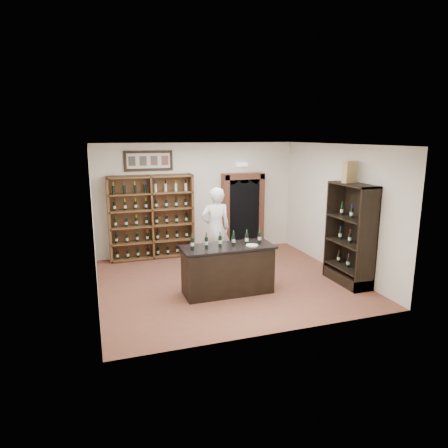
{
  "coord_description": "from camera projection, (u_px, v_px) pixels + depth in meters",
  "views": [
    {
      "loc": [
        -2.73,
        -7.95,
        3.2
      ],
      "look_at": [
        0.02,
        0.3,
        1.25
      ],
      "focal_mm": 32.0,
      "sensor_mm": 36.0,
      "label": 1
    }
  ],
  "objects": [
    {
      "name": "counter_bottle_2",
      "position": [
        220.0,
        241.0,
        8.04
      ],
      "size": [
        0.07,
        0.07,
        0.3
      ],
      "color": "black",
      "rests_on": "tasting_counter"
    },
    {
      "name": "wall_left",
      "position": [
        93.0,
        225.0,
        7.72
      ],
      "size": [
        0.04,
        5.0,
        3.0
      ],
      "primitive_type": "cube",
      "color": "silver",
      "rests_on": "ground"
    },
    {
      "name": "ceiling",
      "position": [
        228.0,
        145.0,
        8.25
      ],
      "size": [
        5.5,
        5.5,
        0.0
      ],
      "primitive_type": "plane",
      "rotation": [
        3.14,
        0.0,
        0.0
      ],
      "color": "white",
      "rests_on": "wall_back"
    },
    {
      "name": "floor",
      "position": [
        227.0,
        281.0,
        8.9
      ],
      "size": [
        5.5,
        5.5,
        0.0
      ],
      "primitive_type": "plane",
      "color": "brown",
      "rests_on": "ground"
    },
    {
      "name": "wall_back",
      "position": [
        198.0,
        199.0,
        10.89
      ],
      "size": [
        5.5,
        0.04,
        3.0
      ],
      "primitive_type": "cube",
      "color": "silver",
      "rests_on": "ground"
    },
    {
      "name": "side_cabinet",
      "position": [
        350.0,
        250.0,
        8.68
      ],
      "size": [
        0.48,
        1.2,
        2.2
      ],
      "color": "black",
      "rests_on": "ground"
    },
    {
      "name": "counter_bottle_1",
      "position": [
        206.0,
        242.0,
        7.96
      ],
      "size": [
        0.07,
        0.07,
        0.3
      ],
      "color": "black",
      "rests_on": "tasting_counter"
    },
    {
      "name": "wine_shelf",
      "position": [
        151.0,
        217.0,
        10.42
      ],
      "size": [
        2.2,
        0.38,
        2.2
      ],
      "color": "brown",
      "rests_on": "ground"
    },
    {
      "name": "counter_bottle_5",
      "position": [
        259.0,
        237.0,
        8.31
      ],
      "size": [
        0.07,
        0.07,
        0.3
      ],
      "color": "black",
      "rests_on": "tasting_counter"
    },
    {
      "name": "tasting_counter",
      "position": [
        228.0,
        270.0,
        8.18
      ],
      "size": [
        1.88,
        0.78,
        1.0
      ],
      "color": "black",
      "rests_on": "ground"
    },
    {
      "name": "shopkeeper",
      "position": [
        216.0,
        229.0,
        9.55
      ],
      "size": [
        0.73,
        0.48,
        2.0
      ],
      "primitive_type": "imported",
      "rotation": [
        0.0,
        0.0,
        3.15
      ],
      "color": "silver",
      "rests_on": "ground"
    },
    {
      "name": "plate",
      "position": [
        252.0,
        245.0,
        8.08
      ],
      "size": [
        0.24,
        0.24,
        0.02
      ],
      "primitive_type": "cylinder",
      "color": "beige",
      "rests_on": "tasting_counter"
    },
    {
      "name": "arched_doorway",
      "position": [
        243.0,
        210.0,
        11.19
      ],
      "size": [
        1.17,
        0.35,
        2.17
      ],
      "color": "black",
      "rests_on": "ground"
    },
    {
      "name": "emergency_light",
      "position": [
        242.0,
        164.0,
        11.0
      ],
      "size": [
        0.3,
        0.1,
        0.1
      ],
      "primitive_type": "cube",
      "color": "white",
      "rests_on": "wall_back"
    },
    {
      "name": "framed_picture",
      "position": [
        148.0,
        161.0,
        10.23
      ],
      "size": [
        1.25,
        0.04,
        0.52
      ],
      "primitive_type": "cube",
      "color": "black",
      "rests_on": "wall_back"
    },
    {
      "name": "wall_right",
      "position": [
        337.0,
        208.0,
        9.42
      ],
      "size": [
        0.04,
        5.0,
        3.0
      ],
      "primitive_type": "cube",
      "color": "silver",
      "rests_on": "ground"
    },
    {
      "name": "wine_crate",
      "position": [
        350.0,
        172.0,
        8.47
      ],
      "size": [
        0.35,
        0.2,
        0.46
      ],
      "primitive_type": "cube",
      "rotation": [
        0.0,
        0.0,
        0.22
      ],
      "color": "tan",
      "rests_on": "side_cabinet"
    },
    {
      "name": "counter_bottle_4",
      "position": [
        247.0,
        239.0,
        8.22
      ],
      "size": [
        0.07,
        0.07,
        0.3
      ],
      "color": "black",
      "rests_on": "tasting_counter"
    },
    {
      "name": "counter_bottle_3",
      "position": [
        234.0,
        240.0,
        8.13
      ],
      "size": [
        0.07,
        0.07,
        0.3
      ],
      "color": "black",
      "rests_on": "tasting_counter"
    },
    {
      "name": "counter_bottle_0",
      "position": [
        192.0,
        243.0,
        7.87
      ],
      "size": [
        0.07,
        0.07,
        0.3
      ],
      "color": "black",
      "rests_on": "tasting_counter"
    }
  ]
}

